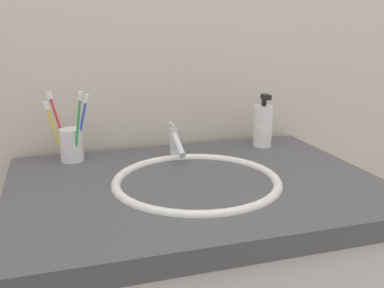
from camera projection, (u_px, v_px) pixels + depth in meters
The scene contains 9 objects.
tiled_wall_back at pixel (159, 25), 1.35m from camera, with size 2.12×0.04×2.40m, color beige.
sink_basin at pixel (196, 195), 1.10m from camera, with size 0.42×0.42×0.11m.
faucet at pixel (174, 143), 1.27m from camera, with size 0.02×0.14×0.10m.
toothbrush_cup at pixel (71, 145), 1.25m from camera, with size 0.06×0.06×0.09m, color white.
toothbrush_yellow at pixel (54, 127), 1.22m from camera, with size 0.05×0.02×0.17m.
toothbrush_red at pixel (58, 120), 1.25m from camera, with size 0.06×0.04×0.19m.
toothbrush_green at pixel (78, 123), 1.20m from camera, with size 0.04×0.04×0.20m.
toothbrush_blue at pixel (82, 123), 1.22m from camera, with size 0.06×0.03×0.19m.
soap_dispenser at pixel (263, 126), 1.39m from camera, with size 0.06×0.06×0.17m.
Camera 1 is at (-0.31, -0.99, 1.21)m, focal length 41.08 mm.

